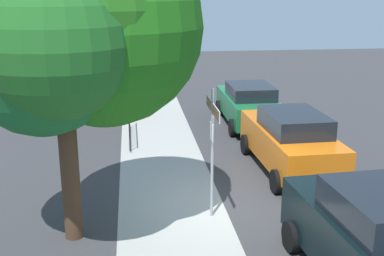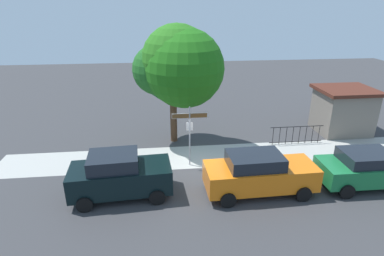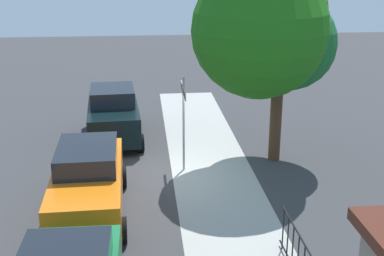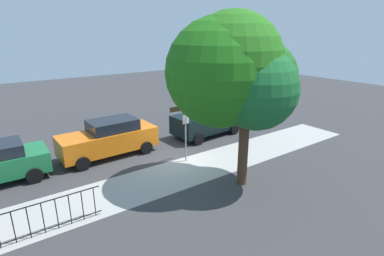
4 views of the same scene
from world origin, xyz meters
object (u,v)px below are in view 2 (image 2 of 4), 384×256
Objects in this scene: car_orange at (259,173)px; shade_tree at (177,67)px; car_black at (120,175)px; utility_shed at (343,110)px; street_sign at (190,126)px; car_green at (369,168)px.

shade_tree is at bearing 118.07° from car_orange.
car_black is at bearing -118.63° from shade_tree.
utility_shed is (13.07, 5.76, 0.45)m from car_black.
shade_tree is (-0.41, 2.67, 2.32)m from street_sign.
street_sign is 3.56m from shade_tree.
utility_shed is (10.33, 0.73, -3.02)m from shade_tree.
shade_tree is 7.16m from car_orange.
car_green is 1.33× the size of utility_shed.
car_black reaches higher than car_orange.
car_black is 0.95× the size of car_green.
street_sign is 0.46× the size of shade_tree.
street_sign is 0.92× the size of utility_shed.
car_orange is at bearing -46.04° from street_sign.
car_green is (10.81, -0.37, -0.13)m from car_black.
car_orange is at bearing -139.70° from utility_shed.
car_black is 0.90× the size of car_orange.
shade_tree is 1.50× the size of car_green.
car_black is (-2.75, -5.03, -3.47)m from shade_tree.
street_sign is 0.65× the size of car_orange.
car_black is 5.83m from car_orange.
car_orange is at bearing -178.91° from car_green.
car_orange is 1.41× the size of utility_shed.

